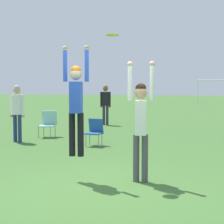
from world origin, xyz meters
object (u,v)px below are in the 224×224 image
(person_spectator_near, at_px, (105,101))
(person_jumping, at_px, (76,98))
(person_defending, at_px, (141,118))
(camping_chair_2, at_px, (95,130))
(person_spectator_far, at_px, (17,108))
(frisbee, at_px, (112,35))
(camping_chair_1, at_px, (48,122))

(person_spectator_near, bearing_deg, person_jumping, -93.48)
(person_jumping, relative_size, person_defending, 0.92)
(person_defending, distance_m, camping_chair_2, 4.43)
(person_jumping, distance_m, person_spectator_far, 5.43)
(frisbee, xyz_separation_m, camping_chair_2, (-1.48, 3.87, -2.29))
(person_jumping, bearing_deg, camping_chair_1, 18.79)
(camping_chair_2, xyz_separation_m, person_spectator_far, (-2.61, 0.10, 0.63))
(camping_chair_2, height_order, person_spectator_far, person_spectator_far)
(person_spectator_far, bearing_deg, person_spectator_near, 30.72)
(person_jumping, bearing_deg, person_defending, -90.00)
(person_jumping, distance_m, person_defending, 1.27)
(camping_chair_1, bearing_deg, frisbee, 106.32)
(camping_chair_1, relative_size, camping_chair_2, 1.13)
(person_spectator_near, bearing_deg, camping_chair_1, -117.53)
(frisbee, distance_m, person_spectator_far, 5.94)
(person_defending, xyz_separation_m, camping_chair_1, (-4.14, 5.28, -0.70))
(person_defending, bearing_deg, camping_chair_1, -151.32)
(person_defending, distance_m, camping_chair_1, 6.75)
(person_jumping, distance_m, camping_chair_2, 4.30)
(person_jumping, xyz_separation_m, person_spectator_far, (-3.44, 4.17, -0.47))
(person_defending, bearing_deg, frisbee, -99.30)
(person_defending, height_order, person_spectator_near, person_defending)
(person_defending, bearing_deg, camping_chair_2, -161.85)
(person_jumping, bearing_deg, camping_chair_2, 1.98)
(camping_chair_2, bearing_deg, person_spectator_far, 6.82)
(person_defending, relative_size, person_spectator_far, 1.24)
(person_jumping, height_order, person_defending, person_jumping)
(camping_chair_2, height_order, person_spectator_near, person_spectator_near)
(person_jumping, relative_size, camping_chair_2, 2.57)
(camping_chair_2, relative_size, person_spectator_far, 0.45)
(person_spectator_near, xyz_separation_m, person_spectator_far, (-1.46, -5.61, -0.01))
(person_spectator_near, bearing_deg, frisbee, -89.54)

